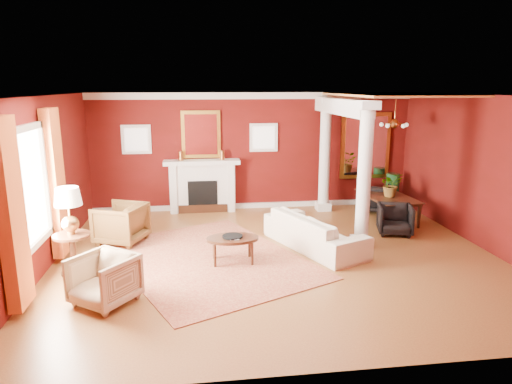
{
  "coord_description": "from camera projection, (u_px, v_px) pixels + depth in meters",
  "views": [
    {
      "loc": [
        -1.42,
        -7.78,
        3.08
      ],
      "look_at": [
        -0.35,
        0.34,
        1.15
      ],
      "focal_mm": 32.0,
      "sensor_mm": 36.0,
      "label": 1
    }
  ],
  "objects": [
    {
      "name": "ground",
      "position": [
        277.0,
        256.0,
        8.39
      ],
      "size": [
        8.0,
        8.0,
        0.0
      ],
      "primitive_type": "plane",
      "color": "brown",
      "rests_on": "ground"
    },
    {
      "name": "room_shell",
      "position": [
        279.0,
        147.0,
        7.93
      ],
      "size": [
        8.04,
        7.04,
        2.92
      ],
      "color": "#550C0B",
      "rests_on": "ground"
    },
    {
      "name": "fireplace",
      "position": [
        202.0,
        186.0,
        11.28
      ],
      "size": [
        1.85,
        0.42,
        1.29
      ],
      "color": "silver",
      "rests_on": "ground"
    },
    {
      "name": "overmantel_mirror",
      "position": [
        201.0,
        134.0,
        11.12
      ],
      "size": [
        0.95,
        0.07,
        1.15
      ],
      "color": "gold",
      "rests_on": "fireplace"
    },
    {
      "name": "flank_window_left",
      "position": [
        136.0,
        139.0,
        10.96
      ],
      "size": [
        0.7,
        0.07,
        0.7
      ],
      "color": "silver",
      "rests_on": "room_shell"
    },
    {
      "name": "flank_window_right",
      "position": [
        264.0,
        138.0,
        11.35
      ],
      "size": [
        0.7,
        0.07,
        0.7
      ],
      "color": "silver",
      "rests_on": "room_shell"
    },
    {
      "name": "left_window",
      "position": [
        35.0,
        195.0,
        6.99
      ],
      "size": [
        0.21,
        2.55,
        2.6
      ],
      "color": "white",
      "rests_on": "room_shell"
    },
    {
      "name": "column_front",
      "position": [
        364.0,
        175.0,
        8.57
      ],
      "size": [
        0.36,
        0.36,
        2.8
      ],
      "color": "silver",
      "rests_on": "ground"
    },
    {
      "name": "column_back",
      "position": [
        325.0,
        154.0,
        11.17
      ],
      "size": [
        0.36,
        0.36,
        2.8
      ],
      "color": "silver",
      "rests_on": "ground"
    },
    {
      "name": "header_beam",
      "position": [
        341.0,
        107.0,
        9.84
      ],
      "size": [
        0.3,
        3.2,
        0.32
      ],
      "primitive_type": "cube",
      "color": "silver",
      "rests_on": "column_front"
    },
    {
      "name": "amber_ceiling",
      "position": [
        395.0,
        95.0,
        9.78
      ],
      "size": [
        2.3,
        3.4,
        0.04
      ],
      "primitive_type": "cube",
      "color": "#EC9345",
      "rests_on": "room_shell"
    },
    {
      "name": "dining_mirror",
      "position": [
        365.0,
        146.0,
        11.74
      ],
      "size": [
        1.3,
        0.07,
        1.7
      ],
      "color": "gold",
      "rests_on": "room_shell"
    },
    {
      "name": "chandelier",
      "position": [
        394.0,
        124.0,
        9.98
      ],
      "size": [
        0.6,
        0.62,
        0.75
      ],
      "color": "#A56E34",
      "rests_on": "room_shell"
    },
    {
      "name": "crown_trim",
      "position": [
        254.0,
        96.0,
        11.08
      ],
      "size": [
        8.0,
        0.08,
        0.16
      ],
      "primitive_type": "cube",
      "color": "silver",
      "rests_on": "room_shell"
    },
    {
      "name": "base_trim",
      "position": [
        254.0,
        205.0,
        11.72
      ],
      "size": [
        8.0,
        0.08,
        0.12
      ],
      "primitive_type": "cube",
      "color": "silver",
      "rests_on": "ground"
    },
    {
      "name": "rug",
      "position": [
        209.0,
        259.0,
        8.24
      ],
      "size": [
        4.3,
        4.78,
        0.02
      ],
      "primitive_type": "cube",
      "rotation": [
        0.0,
        0.0,
        0.43
      ],
      "color": "maroon",
      "rests_on": "ground"
    },
    {
      "name": "sofa",
      "position": [
        315.0,
        225.0,
        8.76
      ],
      "size": [
        1.52,
        2.35,
        0.89
      ],
      "primitive_type": "imported",
      "rotation": [
        0.0,
        0.0,
        1.98
      ],
      "color": "beige",
      "rests_on": "ground"
    },
    {
      "name": "armchair_leopard",
      "position": [
        121.0,
        222.0,
        9.02
      ],
      "size": [
        1.07,
        1.1,
        0.88
      ],
      "primitive_type": "imported",
      "rotation": [
        0.0,
        0.0,
        -1.97
      ],
      "color": "black",
      "rests_on": "ground"
    },
    {
      "name": "armchair_stripe",
      "position": [
        104.0,
        277.0,
        6.5
      ],
      "size": [
        1.06,
        1.05,
        0.8
      ],
      "primitive_type": "imported",
      "rotation": [
        0.0,
        0.0,
        -0.64
      ],
      "color": "tan",
      "rests_on": "ground"
    },
    {
      "name": "coffee_table",
      "position": [
        233.0,
        240.0,
        8.02
      ],
      "size": [
        0.92,
        0.92,
        0.47
      ],
      "rotation": [
        0.0,
        0.0,
        -0.12
      ],
      "color": "black",
      "rests_on": "ground"
    },
    {
      "name": "coffee_book",
      "position": [
        230.0,
        232.0,
        7.92
      ],
      "size": [
        0.17,
        0.03,
        0.23
      ],
      "primitive_type": "imported",
      "rotation": [
        0.0,
        0.0,
        -0.07
      ],
      "color": "black",
      "rests_on": "coffee_table"
    },
    {
      "name": "side_table",
      "position": [
        70.0,
        217.0,
        7.41
      ],
      "size": [
        0.59,
        0.59,
        1.48
      ],
      "rotation": [
        0.0,
        0.0,
        -0.35
      ],
      "color": "black",
      "rests_on": "ground"
    },
    {
      "name": "dining_table",
      "position": [
        389.0,
        201.0,
        10.57
      ],
      "size": [
        0.71,
        1.69,
        0.92
      ],
      "primitive_type": "imported",
      "rotation": [
        0.0,
        0.0,
        1.65
      ],
      "color": "black",
      "rests_on": "ground"
    },
    {
      "name": "dining_chair_near",
      "position": [
        395.0,
        218.0,
        9.58
      ],
      "size": [
        0.83,
        0.8,
        0.7
      ],
      "primitive_type": "imported",
      "rotation": [
        0.0,
        0.0,
        -0.28
      ],
      "color": "black",
      "rests_on": "ground"
    },
    {
      "name": "dining_chair_far",
      "position": [
        373.0,
        196.0,
        11.33
      ],
      "size": [
        0.95,
        0.93,
        0.76
      ],
      "primitive_type": "imported",
      "rotation": [
        0.0,
        0.0,
        2.73
      ],
      "color": "black",
      "rests_on": "ground"
    },
    {
      "name": "green_urn",
      "position": [
        392.0,
        194.0,
        11.64
      ],
      "size": [
        0.38,
        0.38,
        0.9
      ],
      "color": "#133C1A",
      "rests_on": "ground"
    },
    {
      "name": "potted_plant",
      "position": [
        392.0,
        173.0,
        10.35
      ],
      "size": [
        0.53,
        0.58,
        0.43
      ],
      "primitive_type": "imported",
      "rotation": [
        0.0,
        0.0,
        0.06
      ],
      "color": "#26591E",
      "rests_on": "dining_table"
    }
  ]
}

